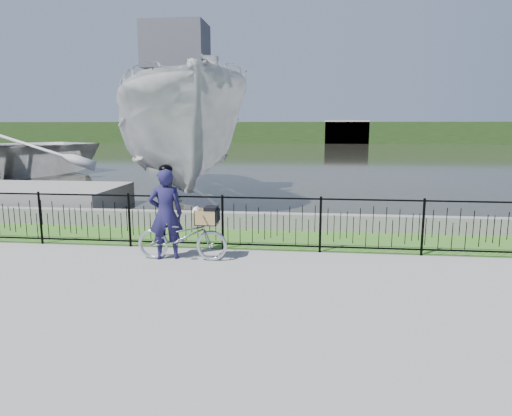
# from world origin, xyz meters

# --- Properties ---
(ground) EXTENTS (120.00, 120.00, 0.00)m
(ground) POSITION_xyz_m (0.00, 0.00, 0.00)
(ground) COLOR gray
(ground) RESTS_ON ground
(grass_strip) EXTENTS (60.00, 2.00, 0.01)m
(grass_strip) POSITION_xyz_m (0.00, 2.60, 0.00)
(grass_strip) COLOR #376821
(grass_strip) RESTS_ON ground
(water) EXTENTS (120.00, 120.00, 0.00)m
(water) POSITION_xyz_m (0.00, 33.00, 0.00)
(water) COLOR black
(water) RESTS_ON ground
(quay_wall) EXTENTS (60.00, 0.30, 0.40)m
(quay_wall) POSITION_xyz_m (0.00, 3.60, 0.20)
(quay_wall) COLOR slate
(quay_wall) RESTS_ON ground
(fence) EXTENTS (14.00, 0.06, 1.15)m
(fence) POSITION_xyz_m (0.00, 1.60, 0.58)
(fence) COLOR black
(fence) RESTS_ON ground
(far_treeline) EXTENTS (120.00, 6.00, 3.00)m
(far_treeline) POSITION_xyz_m (0.00, 60.00, 1.50)
(far_treeline) COLOR #264219
(far_treeline) RESTS_ON ground
(far_building_left) EXTENTS (8.00, 4.00, 4.00)m
(far_building_left) POSITION_xyz_m (-18.00, 58.00, 2.00)
(far_building_left) COLOR #B0A58D
(far_building_left) RESTS_ON ground
(far_building_right) EXTENTS (6.00, 3.00, 3.20)m
(far_building_right) POSITION_xyz_m (6.00, 58.50, 1.60)
(far_building_right) COLOR #B0A58D
(far_building_right) RESTS_ON ground
(bicycle_rig) EXTENTS (1.74, 0.61, 1.07)m
(bicycle_rig) POSITION_xyz_m (-1.62, 0.79, 0.47)
(bicycle_rig) COLOR #B2B5BE
(bicycle_rig) RESTS_ON ground
(cyclist) EXTENTS (0.73, 0.58, 1.82)m
(cyclist) POSITION_xyz_m (-1.96, 0.84, 0.90)
(cyclist) COLOR #19173F
(cyclist) RESTS_ON ground
(boat_near) EXTENTS (8.08, 11.92, 6.11)m
(boat_near) POSITION_xyz_m (-4.04, 9.09, 2.24)
(boat_near) COLOR #B8B8B8
(boat_near) RESTS_ON water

